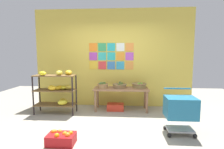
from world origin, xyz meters
TOP-DOWN VIEW (x-y plane):
  - ground at (0.00, 0.00)m, footprint 9.56×9.56m
  - back_wall_with_art at (-0.00, 1.81)m, footprint 4.62×0.07m
  - banana_shelf_unit at (-1.36, 0.99)m, footprint 1.05×0.46m
  - display_table at (0.26, 1.35)m, footprint 1.48×0.55m
  - fruit_basket_back_right at (0.22, 1.41)m, footprint 0.40×0.40m
  - fruit_basket_left at (-0.24, 1.30)m, footprint 0.30×0.30m
  - fruit_basket_back_left at (0.75, 1.43)m, footprint 0.40×0.40m
  - produce_crate_under_table at (0.10, 1.33)m, footprint 0.46×0.30m
  - orange_crate_foreground at (-0.73, -0.60)m, footprint 0.47×0.30m
  - shopping_cart at (1.42, -0.04)m, footprint 0.57×0.48m

SIDE VIEW (x-z plane):
  - ground at x=0.00m, z-range 0.00..0.00m
  - produce_crate_under_table at x=0.10m, z-range 0.00..0.18m
  - orange_crate_foreground at x=-0.73m, z-range -0.02..0.22m
  - shopping_cart at x=1.42m, z-range 0.07..0.93m
  - display_table at x=0.26m, z-range 0.23..0.85m
  - banana_shelf_unit at x=-1.36m, z-range 0.06..1.19m
  - fruit_basket_back_right at x=0.22m, z-range 0.61..0.76m
  - fruit_basket_back_left at x=0.75m, z-range 0.62..0.77m
  - fruit_basket_left at x=-0.24m, z-range 0.61..0.79m
  - back_wall_with_art at x=0.00m, z-range 0.00..2.85m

